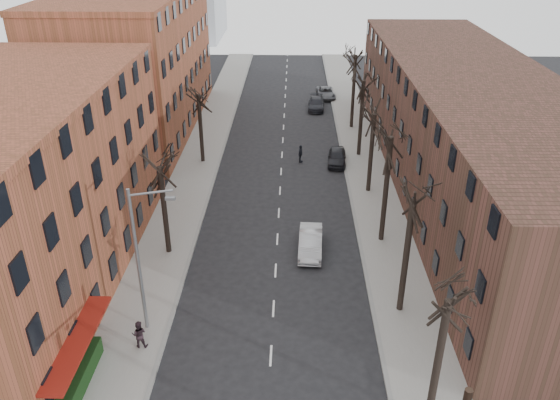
{
  "coord_description": "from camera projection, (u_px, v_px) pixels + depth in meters",
  "views": [
    {
      "loc": [
        1.05,
        -14.25,
        21.15
      ],
      "look_at": [
        0.23,
        18.59,
        4.0
      ],
      "focal_mm": 35.0,
      "sensor_mm": 36.0,
      "label": 1
    }
  ],
  "objects": [
    {
      "name": "parked_car_near",
      "position": [
        337.0,
        157.0,
        52.08
      ],
      "size": [
        2.03,
        4.33,
        1.43
      ],
      "primitive_type": "imported",
      "rotation": [
        0.0,
        0.0,
        -0.08
      ],
      "color": "black",
      "rests_on": "ground"
    },
    {
      "name": "pedestrian_b",
      "position": [
        139.0,
        334.0,
        29.6
      ],
      "size": [
        0.85,
        0.68,
        1.67
      ],
      "primitive_type": "imported",
      "rotation": [
        0.0,
        0.0,
        3.2
      ],
      "color": "black",
      "rests_on": "sidewalk_left"
    },
    {
      "name": "streetlight",
      "position": [
        140.0,
        256.0,
        29.14
      ],
      "size": [
        2.45,
        0.22,
        9.03
      ],
      "color": "slate",
      "rests_on": "ground"
    },
    {
      "name": "tree_left_b",
      "position": [
        203.0,
        162.0,
        52.74
      ],
      "size": [
        5.2,
        5.2,
        9.5
      ],
      "primitive_type": null,
      "color": "black",
      "rests_on": "ground"
    },
    {
      "name": "tree_left_a",
      "position": [
        169.0,
        253.0,
        38.56
      ],
      "size": [
        5.2,
        5.2,
        9.5
      ],
      "primitive_type": null,
      "color": "black",
      "rests_on": "ground"
    },
    {
      "name": "parked_car_far",
      "position": [
        326.0,
        93.0,
        71.13
      ],
      "size": [
        2.53,
        4.86,
        1.31
      ],
      "primitive_type": "imported",
      "rotation": [
        0.0,
        0.0,
        0.08
      ],
      "color": "#515258",
      "rests_on": "ground"
    },
    {
      "name": "tree_right_e",
      "position": [
        358.0,
        156.0,
        54.17
      ],
      "size": [
        5.2,
        5.2,
        10.8
      ],
      "primitive_type": null,
      "color": "black",
      "rests_on": "ground"
    },
    {
      "name": "pedestrian_crossing",
      "position": [
        300.0,
        154.0,
        52.33
      ],
      "size": [
        0.66,
        1.1,
        1.74
      ],
      "primitive_type": "imported",
      "rotation": [
        0.0,
        0.0,
        1.32
      ],
      "color": "black",
      "rests_on": "ground"
    },
    {
      "name": "tree_right_f",
      "position": [
        351.0,
        128.0,
        61.26
      ],
      "size": [
        5.2,
        5.2,
        11.6
      ],
      "primitive_type": null,
      "color": "black",
      "rests_on": "ground"
    },
    {
      "name": "silver_sedan",
      "position": [
        310.0,
        242.0,
        38.36
      ],
      "size": [
        1.82,
        4.67,
        1.52
      ],
      "primitive_type": "imported",
      "rotation": [
        0.0,
        0.0,
        -0.05
      ],
      "color": "#A2A3A8",
      "rests_on": "ground"
    },
    {
      "name": "building_left_far",
      "position": [
        135.0,
        64.0,
        58.55
      ],
      "size": [
        12.0,
        28.0,
        14.0
      ],
      "primitive_type": "cube",
      "color": "brown",
      "rests_on": "ground"
    },
    {
      "name": "building_left_near",
      "position": [
        13.0,
        195.0,
        33.31
      ],
      "size": [
        12.0,
        26.0,
        12.0
      ],
      "primitive_type": "cube",
      "color": "brown",
      "rests_on": "ground"
    },
    {
      "name": "sidewalk_right",
      "position": [
        364.0,
        159.0,
        53.25
      ],
      "size": [
        4.0,
        90.0,
        0.15
      ],
      "primitive_type": "cube",
      "color": "gray",
      "rests_on": "ground"
    },
    {
      "name": "tree_right_c",
      "position": [
        381.0,
        241.0,
        40.0
      ],
      "size": [
        5.2,
        5.2,
        11.6
      ],
      "primitive_type": null,
      "color": "black",
      "rests_on": "ground"
    },
    {
      "name": "building_right",
      "position": [
        468.0,
        130.0,
        46.36
      ],
      "size": [
        12.0,
        50.0,
        10.0
      ],
      "primitive_type": "cube",
      "color": "#502D25",
      "rests_on": "ground"
    },
    {
      "name": "tree_right_b",
      "position": [
        399.0,
        310.0,
        32.91
      ],
      "size": [
        5.2,
        5.2,
        10.8
      ],
      "primitive_type": null,
      "color": "black",
      "rests_on": "ground"
    },
    {
      "name": "tree_right_d",
      "position": [
        368.0,
        192.0,
        47.09
      ],
      "size": [
        5.2,
        5.2,
        10.0
      ],
      "primitive_type": null,
      "color": "black",
      "rests_on": "ground"
    },
    {
      "name": "awning_left",
      "position": [
        86.0,
        380.0,
        27.96
      ],
      "size": [
        1.2,
        7.0,
        0.15
      ],
      "primitive_type": "cube",
      "color": "maroon",
      "rests_on": "ground"
    },
    {
      "name": "sidewalk_left",
      "position": [
        201.0,
        157.0,
        53.6
      ],
      "size": [
        4.0,
        90.0,
        0.15
      ],
      "primitive_type": "cube",
      "color": "gray",
      "rests_on": "ground"
    },
    {
      "name": "hedge",
      "position": [
        75.0,
        386.0,
        26.78
      ],
      "size": [
        0.8,
        6.0,
        1.0
      ],
      "primitive_type": "cube",
      "color": "black",
      "rests_on": "sidewalk_left"
    },
    {
      "name": "parked_car_mid",
      "position": [
        316.0,
        104.0,
        66.85
      ],
      "size": [
        2.11,
        4.75,
        1.36
      ],
      "primitive_type": "imported",
      "rotation": [
        0.0,
        0.0,
        -0.05
      ],
      "color": "black",
      "rests_on": "ground"
    }
  ]
}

